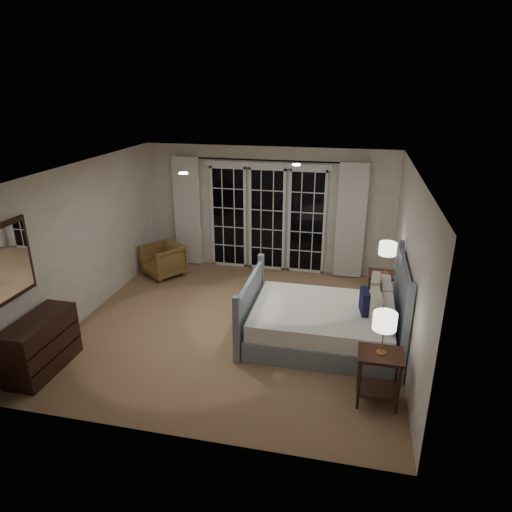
% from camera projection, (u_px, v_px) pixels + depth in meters
% --- Properties ---
extents(floor, '(5.00, 5.00, 0.00)m').
position_uv_depth(floor, '(237.00, 326.00, 7.29)').
color(floor, '#936C4F').
rests_on(floor, ground).
extents(ceiling, '(5.00, 5.00, 0.00)m').
position_uv_depth(ceiling, '(234.00, 169.00, 6.40)').
color(ceiling, white).
rests_on(ceiling, wall_back).
extents(wall_left, '(0.02, 5.00, 2.50)m').
position_uv_depth(wall_left, '(86.00, 241.00, 7.35)').
color(wall_left, silver).
rests_on(wall_left, floor).
extents(wall_right, '(0.02, 5.00, 2.50)m').
position_uv_depth(wall_right, '(409.00, 266.00, 6.34)').
color(wall_right, silver).
rests_on(wall_right, floor).
extents(wall_back, '(5.00, 0.02, 2.50)m').
position_uv_depth(wall_back, '(267.00, 210.00, 9.12)').
color(wall_back, silver).
rests_on(wall_back, floor).
extents(wall_front, '(5.00, 0.02, 2.50)m').
position_uv_depth(wall_front, '(171.00, 338.00, 4.56)').
color(wall_front, silver).
rests_on(wall_front, floor).
extents(french_doors, '(2.50, 0.04, 2.20)m').
position_uv_depth(french_doors, '(267.00, 218.00, 9.14)').
color(french_doors, black).
rests_on(french_doors, wall_back).
extents(curtain_rod, '(3.50, 0.03, 0.03)m').
position_uv_depth(curtain_rod, '(267.00, 160.00, 8.67)').
color(curtain_rod, black).
rests_on(curtain_rod, wall_back).
extents(curtain_left, '(0.55, 0.10, 2.25)m').
position_uv_depth(curtain_left, '(188.00, 211.00, 9.38)').
color(curtain_left, silver).
rests_on(curtain_left, curtain_rod).
extents(curtain_right, '(0.55, 0.10, 2.25)m').
position_uv_depth(curtain_right, '(351.00, 221.00, 8.71)').
color(curtain_right, silver).
rests_on(curtain_right, curtain_rod).
extents(downlight_a, '(0.12, 0.12, 0.01)m').
position_uv_depth(downlight_a, '(296.00, 165.00, 6.78)').
color(downlight_a, white).
rests_on(downlight_a, ceiling).
extents(downlight_b, '(0.12, 0.12, 0.01)m').
position_uv_depth(downlight_b, '(183.00, 173.00, 6.16)').
color(downlight_b, white).
rests_on(downlight_b, ceiling).
extents(bed, '(2.23, 1.60, 1.30)m').
position_uv_depth(bed, '(326.00, 322.00, 6.73)').
color(bed, gray).
rests_on(bed, floor).
extents(nightstand_left, '(0.53, 0.42, 0.69)m').
position_uv_depth(nightstand_left, '(379.00, 370.00, 5.39)').
color(nightstand_left, black).
rests_on(nightstand_left, floor).
extents(nightstand_right, '(0.53, 0.43, 0.69)m').
position_uv_depth(nightstand_right, '(384.00, 286.00, 7.59)').
color(nightstand_right, black).
rests_on(nightstand_right, floor).
extents(lamp_left, '(0.27, 0.27, 0.53)m').
position_uv_depth(lamp_left, '(385.00, 322.00, 5.16)').
color(lamp_left, '#B37B47').
rests_on(lamp_left, nightstand_left).
extents(lamp_right, '(0.28, 0.28, 0.54)m').
position_uv_depth(lamp_right, '(388.00, 249.00, 7.35)').
color(lamp_right, '#B37B47').
rests_on(lamp_right, nightstand_right).
extents(armchair, '(0.97, 0.98, 0.64)m').
position_uv_depth(armchair, '(163.00, 260.00, 9.08)').
color(armchair, brown).
rests_on(armchair, floor).
extents(dresser, '(0.46, 1.08, 0.77)m').
position_uv_depth(dresser, '(41.00, 345.00, 6.05)').
color(dresser, black).
rests_on(dresser, floor).
extents(mirror, '(0.05, 0.85, 1.00)m').
position_uv_depth(mirror, '(9.00, 262.00, 5.68)').
color(mirror, black).
rests_on(mirror, wall_left).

